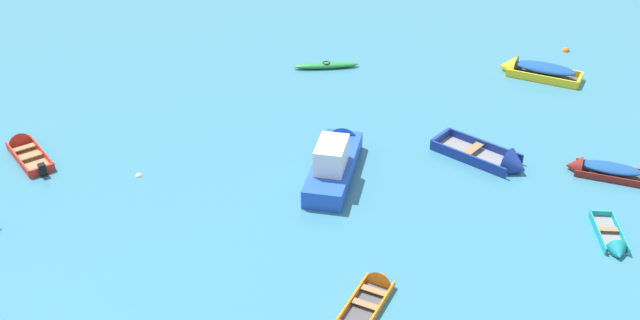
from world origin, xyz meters
name	(u,v)px	position (x,y,z in m)	size (l,w,h in m)	color
kayak_green_midfield_left	(326,65)	(-0.76, 33.05, 0.17)	(3.83, 1.38, 0.36)	#288C3D
rowboat_maroon_near_left	(597,169)	(12.44, 22.92, 0.26)	(3.58, 1.89, 1.04)	#4C4C51
rowboat_yellow_near_camera	(531,69)	(10.92, 33.34, 0.36)	(4.78, 3.00, 1.44)	#4C4C51
rowboat_turquoise_cluster_outer	(614,244)	(11.98, 17.52, 0.14)	(1.02, 2.95, 0.84)	gray
rowboat_deep_blue_far_back	(499,162)	(8.16, 23.14, 0.23)	(4.61, 3.85, 1.50)	gray
rowboat_orange_back_row_left	(376,288)	(2.93, 14.01, 0.14)	(2.03, 3.29, 0.99)	#4C4C51
rowboat_red_far_left	(24,148)	(-14.00, 22.04, 0.18)	(3.38, 3.51, 1.07)	#99754C
motor_launch_blue_outer_left	(335,159)	(0.77, 21.85, 0.65)	(2.25, 6.34, 2.26)	blue
mooring_buoy_trailing	(139,176)	(-7.94, 20.50, 0.00)	(0.30, 0.30, 0.30)	silver
mooring_buoy_outer_edge	(566,51)	(13.58, 37.14, 0.00)	(0.45, 0.45, 0.45)	orange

